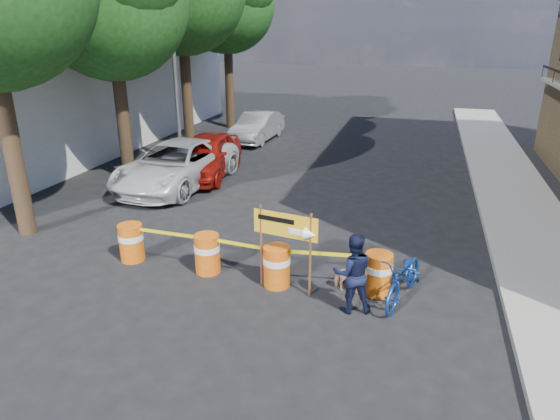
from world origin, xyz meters
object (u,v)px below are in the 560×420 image
Objects in this scene: sedan_silver at (257,127)px; dog at (351,279)px; barrel_far_right at (378,273)px; barrel_far_left at (131,242)px; bicycle at (406,257)px; detour_sign at (293,233)px; pedestrian at (353,273)px; suv_white at (177,165)px; sedan_red at (206,155)px; barrel_mid_right at (277,265)px; barrel_mid_left at (207,253)px.

dog is at bearing -61.46° from sedan_silver.
sedan_silver is at bearing 118.12° from barrel_far_right.
bicycle reaches higher than barrel_far_left.
pedestrian is at bearing -6.33° from detour_sign.
suv_white reaches higher than sedan_silver.
suv_white is at bearing 106.23° from barrel_far_left.
barrel_far_left is 0.56× the size of pedestrian.
barrel_far_right is 9.78m from sedan_red.
bicycle is at bearing -14.66° from barrel_far_right.
barrel_mid_right is 1.21× the size of dog.
suv_white is (-6.91, 6.29, -0.05)m from pedestrian.
sedan_silver is (-6.38, 13.09, 0.36)m from dog.
detour_sign is 8.19m from suv_white.
barrel_far_right is 0.22× the size of sedan_silver.
detour_sign is 1.57m from dog.
sedan_red is (-5.17, 7.36, -0.56)m from detour_sign.
barrel_mid_left is 6.63m from suv_white.
pedestrian is at bearing -162.78° from dog.
barrel_far_left is 4.14m from detour_sign.
bicycle is at bearing -31.09° from suv_white.
detour_sign is at bearing -41.90° from suv_white.
bicycle is (2.63, 0.12, 0.51)m from barrel_mid_right.
detour_sign is 1.43m from pedestrian.
sedan_red reaches higher than barrel_mid_right.
barrel_far_right is 9.17m from suv_white.
detour_sign reaches higher than suv_white.
bicycle is (6.27, -0.12, 0.51)m from barrel_far_left.
barrel_far_right is 14.69m from sedan_silver.
barrel_mid_left is at bearing -179.40° from detour_sign.
suv_white reaches higher than barrel_far_left.
barrel_far_left is 1.00× the size of barrel_mid_right.
sedan_red is at bearing 151.20° from bicycle.
pedestrian is 0.83m from dog.
suv_white is (-7.34, 5.49, 0.28)m from barrel_far_right.
barrel_mid_left is at bearing 96.51° from dog.
bicycle reaches higher than detour_sign.
barrel_mid_right is at bearing -173.03° from barrel_far_right.
barrel_far_left and barrel_mid_left have the same top height.
barrel_far_left and barrel_far_right have the same top height.
barrel_mid_right and barrel_far_right have the same top height.
bicycle is 1.26m from dog.
sedan_silver is at bearing 95.22° from barrel_far_left.
suv_white is 1.20× the size of sedan_red.
sedan_red is (-7.41, 7.08, -0.21)m from bicycle.
bicycle reaches higher than sedan_silver.
sedan_silver is at bearing 103.57° from barrel_mid_left.
barrel_mid_right reaches higher than dog.
bicycle is at bearing -0.67° from barrel_mid_left.
barrel_mid_right is at bearing -5.83° from barrel_mid_left.
suv_white is at bearing 159.31° from bicycle.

